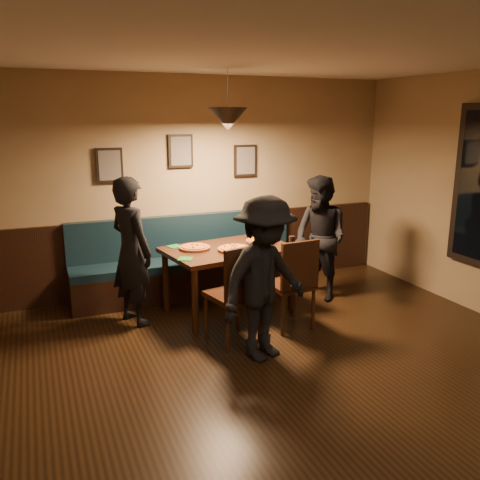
{
  "coord_description": "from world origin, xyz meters",
  "views": [
    {
      "loc": [
        -1.79,
        -2.84,
        2.27
      ],
      "look_at": [
        0.28,
        2.15,
        0.95
      ],
      "focal_mm": 37.65,
      "sensor_mm": 36.0,
      "label": 1
    }
  ],
  "objects_px": {
    "soda_glass": "(292,243)",
    "diner_front": "(265,279)",
    "chair_near_left": "(233,293)",
    "booth_bench": "(189,258)",
    "diner_right": "(320,238)",
    "tabasco_bottle": "(274,240)",
    "chair_near_right": "(289,283)",
    "diner_left": "(131,251)",
    "dining_table": "(229,279)"
  },
  "relations": [
    {
      "from": "chair_near_right",
      "to": "soda_glass",
      "type": "xyz_separation_m",
      "value": [
        0.21,
        0.35,
        0.35
      ]
    },
    {
      "from": "chair_near_left",
      "to": "tabasco_bottle",
      "type": "height_order",
      "value": "chair_near_left"
    },
    {
      "from": "chair_near_left",
      "to": "soda_glass",
      "type": "bearing_deg",
      "value": 14.01
    },
    {
      "from": "soda_glass",
      "to": "diner_right",
      "type": "bearing_deg",
      "value": 28.8
    },
    {
      "from": "diner_left",
      "to": "diner_front",
      "type": "distance_m",
      "value": 1.67
    },
    {
      "from": "chair_near_right",
      "to": "dining_table",
      "type": "bearing_deg",
      "value": 118.19
    },
    {
      "from": "booth_bench",
      "to": "diner_left",
      "type": "distance_m",
      "value": 1.11
    },
    {
      "from": "dining_table",
      "to": "chair_near_right",
      "type": "xyz_separation_m",
      "value": [
        0.44,
        -0.7,
        0.12
      ]
    },
    {
      "from": "chair_near_left",
      "to": "diner_left",
      "type": "xyz_separation_m",
      "value": [
        -0.85,
        0.89,
        0.31
      ]
    },
    {
      "from": "diner_right",
      "to": "chair_near_right",
      "type": "bearing_deg",
      "value": -62.64
    },
    {
      "from": "soda_glass",
      "to": "diner_front",
      "type": "bearing_deg",
      "value": -130.34
    },
    {
      "from": "chair_near_left",
      "to": "diner_right",
      "type": "distance_m",
      "value": 1.71
    },
    {
      "from": "chair_near_left",
      "to": "diner_right",
      "type": "bearing_deg",
      "value": 14.83
    },
    {
      "from": "dining_table",
      "to": "soda_glass",
      "type": "distance_m",
      "value": 0.87
    },
    {
      "from": "dining_table",
      "to": "tabasco_bottle",
      "type": "relative_size",
      "value": 12.11
    },
    {
      "from": "dining_table",
      "to": "diner_front",
      "type": "distance_m",
      "value": 1.34
    },
    {
      "from": "booth_bench",
      "to": "soda_glass",
      "type": "xyz_separation_m",
      "value": [
        0.93,
        -1.05,
        0.36
      ]
    },
    {
      "from": "diner_front",
      "to": "soda_glass",
      "type": "bearing_deg",
      "value": 28.86
    },
    {
      "from": "chair_near_left",
      "to": "chair_near_right",
      "type": "xyz_separation_m",
      "value": [
        0.71,
        0.11,
        -0.02
      ]
    },
    {
      "from": "diner_right",
      "to": "soda_glass",
      "type": "height_order",
      "value": "diner_right"
    },
    {
      "from": "booth_bench",
      "to": "tabasco_bottle",
      "type": "bearing_deg",
      "value": -43.02
    },
    {
      "from": "diner_right",
      "to": "booth_bench",
      "type": "bearing_deg",
      "value": -129.04
    },
    {
      "from": "chair_near_right",
      "to": "diner_left",
      "type": "relative_size",
      "value": 0.61
    },
    {
      "from": "booth_bench",
      "to": "diner_left",
      "type": "relative_size",
      "value": 1.81
    },
    {
      "from": "diner_right",
      "to": "diner_front",
      "type": "distance_m",
      "value": 1.84
    },
    {
      "from": "diner_right",
      "to": "dining_table",
      "type": "bearing_deg",
      "value": -104.49
    },
    {
      "from": "booth_bench",
      "to": "dining_table",
      "type": "bearing_deg",
      "value": -68.59
    },
    {
      "from": "diner_left",
      "to": "tabasco_bottle",
      "type": "xyz_separation_m",
      "value": [
        1.68,
        -0.14,
        0.01
      ]
    },
    {
      "from": "diner_front",
      "to": "tabasco_bottle",
      "type": "height_order",
      "value": "diner_front"
    },
    {
      "from": "dining_table",
      "to": "diner_left",
      "type": "height_order",
      "value": "diner_left"
    },
    {
      "from": "booth_bench",
      "to": "dining_table",
      "type": "distance_m",
      "value": 0.76
    },
    {
      "from": "chair_near_left",
      "to": "soda_glass",
      "type": "distance_m",
      "value": 1.09
    },
    {
      "from": "diner_right",
      "to": "diner_left",
      "type": "bearing_deg",
      "value": -105.55
    },
    {
      "from": "chair_near_right",
      "to": "soda_glass",
      "type": "relative_size",
      "value": 6.52
    },
    {
      "from": "diner_left",
      "to": "diner_front",
      "type": "relative_size",
      "value": 1.05
    },
    {
      "from": "booth_bench",
      "to": "tabasco_bottle",
      "type": "distance_m",
      "value": 1.18
    },
    {
      "from": "soda_glass",
      "to": "tabasco_bottle",
      "type": "bearing_deg",
      "value": 109.38
    },
    {
      "from": "dining_table",
      "to": "tabasco_bottle",
      "type": "xyz_separation_m",
      "value": [
        0.55,
        -0.07,
        0.45
      ]
    },
    {
      "from": "diner_right",
      "to": "soda_glass",
      "type": "relative_size",
      "value": 10.08
    },
    {
      "from": "booth_bench",
      "to": "diner_right",
      "type": "distance_m",
      "value": 1.7
    },
    {
      "from": "chair_near_left",
      "to": "chair_near_right",
      "type": "relative_size",
      "value": 1.03
    },
    {
      "from": "chair_near_right",
      "to": "tabasco_bottle",
      "type": "xyz_separation_m",
      "value": [
        0.11,
        0.63,
        0.33
      ]
    },
    {
      "from": "chair_near_left",
      "to": "diner_front",
      "type": "height_order",
      "value": "diner_front"
    },
    {
      "from": "dining_table",
      "to": "soda_glass",
      "type": "height_order",
      "value": "soda_glass"
    },
    {
      "from": "dining_table",
      "to": "diner_left",
      "type": "xyz_separation_m",
      "value": [
        -1.12,
        0.07,
        0.44
      ]
    },
    {
      "from": "dining_table",
      "to": "diner_left",
      "type": "relative_size",
      "value": 0.87
    },
    {
      "from": "dining_table",
      "to": "chair_near_left",
      "type": "distance_m",
      "value": 0.87
    },
    {
      "from": "chair_near_left",
      "to": "booth_bench",
      "type": "bearing_deg",
      "value": 77.42
    },
    {
      "from": "diner_left",
      "to": "tabasco_bottle",
      "type": "relative_size",
      "value": 13.85
    },
    {
      "from": "diner_left",
      "to": "diner_front",
      "type": "bearing_deg",
      "value": -166.9
    }
  ]
}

